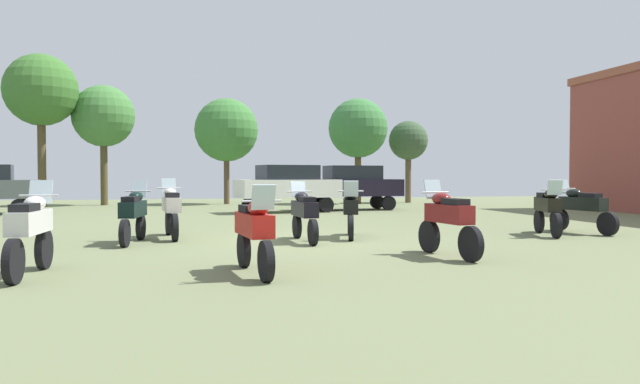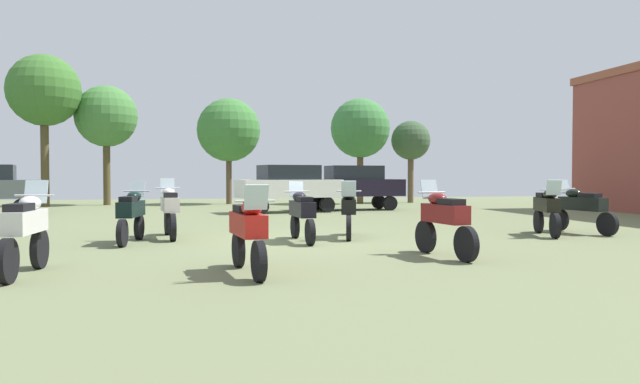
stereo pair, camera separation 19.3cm
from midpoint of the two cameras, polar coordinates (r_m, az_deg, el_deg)
The scene contains 17 objects.
ground_plane at distance 14.69m, azimuth -1.23°, elevation -4.65°, with size 44.00×52.00×0.02m.
motorcycle_1 at distance 16.91m, azimuth 20.99°, elevation -1.44°, with size 0.78×2.06×1.47m.
motorcycle_2 at distance 14.42m, azimuth -1.35°, elevation -1.90°, with size 0.62×2.24×1.44m.
motorcycle_3 at distance 15.71m, azimuth -13.70°, elevation -1.53°, with size 0.66×2.32×1.51m.
motorcycle_4 at distance 11.98m, azimuth 12.11°, elevation -2.55°, with size 0.67×2.11×1.50m.
motorcycle_5 at distance 9.75m, azimuth -6.25°, elevation -3.59°, with size 0.65×2.15×1.46m.
motorcycle_7 at distance 10.61m, azimuth -25.67°, elevation -3.19°, with size 0.62×2.15×1.51m.
motorcycle_9 at distance 15.28m, azimuth 3.08°, elevation -1.68°, with size 0.75×2.07×1.46m.
motorcycle_12 at distance 14.73m, azimuth -17.06°, elevation -1.87°, with size 0.65×2.17×1.46m.
motorcycle_13 at distance 17.97m, azimuth 23.79°, elevation -1.30°, with size 0.76×2.24×1.46m.
car_2 at distance 25.52m, azimuth -2.76°, elevation 0.69°, with size 4.58×2.65×2.00m.
car_3 at distance 27.20m, azimuth 3.42°, elevation 0.75°, with size 4.41×2.09×2.00m.
tree_1 at distance 33.59m, azimuth -19.42°, elevation 6.71°, with size 3.20×3.20×6.25m.
tree_2 at distance 34.63m, azimuth 8.75°, elevation 4.76°, with size 2.21×2.21×4.65m.
tree_3 at distance 33.15m, azimuth -8.47°, elevation 5.79°, with size 3.42×3.42×5.72m.
tree_5 at distance 33.22m, azimuth 3.99°, elevation 6.00°, with size 3.25×3.25×5.77m.
tree_6 at distance 33.06m, azimuth -24.51°, elevation 8.65°, with size 3.53×3.53×7.53m.
Camera 2 is at (-2.41, -14.40, 1.63)m, focal length 33.82 mm.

